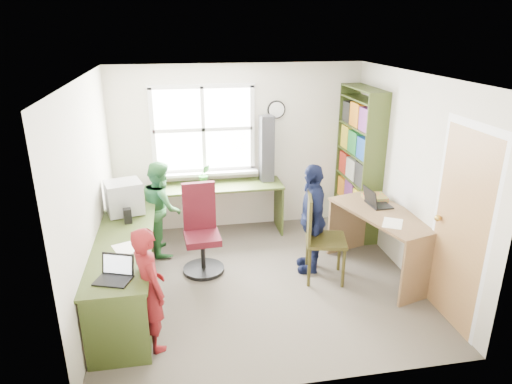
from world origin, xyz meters
TOP-DOWN VIEW (x-y plane):
  - room at (0.01, 0.10)m, footprint 3.64×3.44m
  - l_desk at (-1.31, -0.28)m, footprint 2.38×2.95m
  - right_desk at (1.49, -0.05)m, footprint 1.00×1.52m
  - bookshelf at (1.65, 1.19)m, footprint 0.30×1.02m
  - swivel_chair at (-0.65, 0.43)m, footprint 0.54×0.54m
  - wooden_chair at (0.70, -0.04)m, footprint 0.55×0.55m
  - crt_monitor at (-1.54, 0.59)m, footprint 0.49×0.46m
  - laptop_left at (-1.49, -0.94)m, footprint 0.37×0.34m
  - laptop_right at (1.47, 0.17)m, footprint 0.29×0.34m
  - speaker_a at (-1.48, 0.30)m, footprint 0.10×0.10m
  - speaker_b at (-1.52, 0.89)m, footprint 0.11×0.11m
  - cd_tower at (0.38, 1.50)m, footprint 0.21×0.19m
  - game_box at (1.55, 0.37)m, footprint 0.29×0.29m
  - paper_a at (-1.47, -0.36)m, footprint 0.29×0.34m
  - paper_b at (1.44, -0.37)m, footprint 0.33×0.36m
  - potted_plant at (-0.52, 1.48)m, footprint 0.19×0.16m
  - person_red at (-1.21, -0.95)m, footprint 0.46×0.53m
  - person_green at (-1.13, 1.01)m, footprint 0.57×0.68m
  - person_navy at (0.68, 0.20)m, footprint 0.48×0.85m

SIDE VIEW (x-z plane):
  - l_desk at x=-1.31m, z-range 0.08..0.83m
  - swivel_chair at x=-0.65m, z-range -0.08..1.02m
  - wooden_chair at x=0.70m, z-range 0.04..1.11m
  - right_desk at x=1.49m, z-range 0.18..0.99m
  - person_red at x=-1.21m, z-range 0.00..1.23m
  - person_green at x=-1.13m, z-range 0.00..1.25m
  - person_navy at x=0.68m, z-range 0.00..1.37m
  - paper_a at x=-1.47m, z-range 0.75..0.75m
  - laptop_left at x=-1.49m, z-range 0.69..0.90m
  - paper_b at x=1.44m, z-range 0.81..0.81m
  - game_box at x=1.55m, z-range 0.81..0.86m
  - speaker_a at x=-1.48m, z-range 0.75..0.92m
  - speaker_b at x=-1.52m, z-range 0.75..0.94m
  - laptop_right at x=1.47m, z-range 0.75..0.97m
  - potted_plant at x=-0.52m, z-range 0.75..1.05m
  - crt_monitor at x=-1.54m, z-range 0.75..1.15m
  - bookshelf at x=1.65m, z-range -0.05..2.05m
  - room at x=0.01m, z-range 0.00..2.44m
  - cd_tower at x=0.38m, z-range 0.75..1.70m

